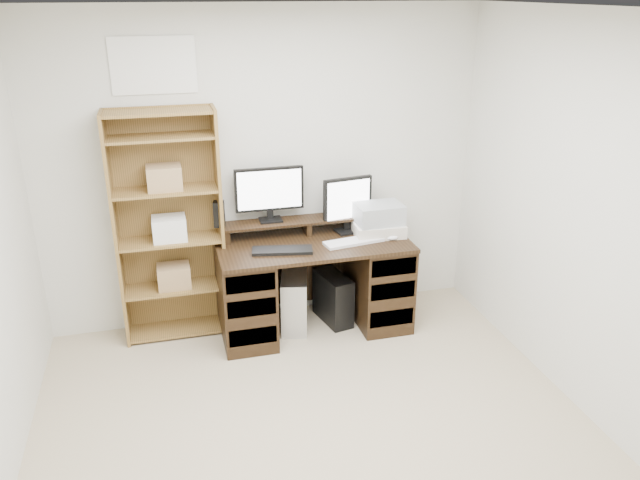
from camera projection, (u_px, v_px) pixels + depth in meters
name	position (u px, v px, depth m)	size (l,w,h in m)	color
room	(333.00, 275.00, 3.13)	(3.54, 4.04, 2.54)	#BCAB8A
desk	(313.00, 283.00, 5.00)	(1.50, 0.70, 0.75)	black
riser_shelf	(307.00, 222.00, 5.02)	(1.40, 0.22, 0.12)	black
monitor_wide	(269.00, 191.00, 4.89)	(0.54, 0.14, 0.43)	black
monitor_small	(348.00, 203.00, 4.99)	(0.41, 0.18, 0.45)	black
speaker	(219.00, 214.00, 4.81)	(0.08, 0.08, 0.20)	black
keyboard_black	(282.00, 250.00, 4.68)	(0.45, 0.15, 0.03)	black
keyboard_white	(354.00, 241.00, 4.85)	(0.47, 0.14, 0.02)	silver
mouse	(392.00, 237.00, 4.90)	(0.10, 0.06, 0.04)	white
printer	(378.00, 229.00, 5.00)	(0.39, 0.29, 0.10)	beige
basket	(379.00, 214.00, 4.95)	(0.37, 0.26, 0.16)	#A2A8AC
tower_silver	(294.00, 300.00, 5.08)	(0.20, 0.46, 0.46)	#B6B9BE
tower_black	(333.00, 298.00, 5.17)	(0.26, 0.44, 0.41)	black
bookshelf	(169.00, 225.00, 4.74)	(0.80, 0.30, 1.80)	olive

